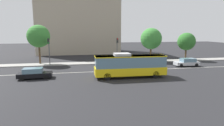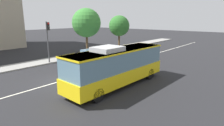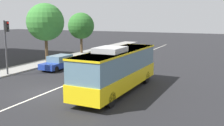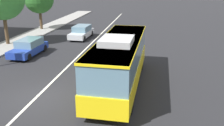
% 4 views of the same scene
% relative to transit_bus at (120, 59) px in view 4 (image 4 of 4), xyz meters
% --- Properties ---
extents(ground_plane, '(160.00, 160.00, 0.00)m').
position_rel_transit_bus_xyz_m(ground_plane, '(-2.41, 4.60, -1.81)').
color(ground_plane, black).
extents(lane_centre_line, '(76.00, 0.16, 0.01)m').
position_rel_transit_bus_xyz_m(lane_centre_line, '(-2.41, 4.60, -1.80)').
color(lane_centre_line, silver).
rests_on(lane_centre_line, ground_plane).
extents(transit_bus, '(10.06, 2.75, 3.46)m').
position_rel_transit_bus_xyz_m(transit_bus, '(0.00, 0.00, 0.00)').
color(transit_bus, yellow).
rests_on(transit_bus, ground_plane).
extents(sedan_silver, '(4.57, 1.99, 1.46)m').
position_rel_transit_bus_xyz_m(sedan_silver, '(13.01, 6.38, -1.09)').
color(sedan_silver, '#B7BABF').
rests_on(sedan_silver, ground_plane).
extents(sedan_blue, '(4.55, 1.92, 1.46)m').
position_rel_transit_bus_xyz_m(sedan_blue, '(5.49, 9.16, -1.09)').
color(sedan_blue, '#1E3899').
rests_on(sedan_blue, ground_plane).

